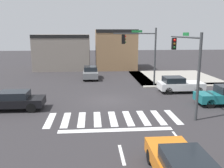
# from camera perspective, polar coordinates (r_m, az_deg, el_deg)

# --- Properties ---
(ground_plane) EXTENTS (120.00, 120.00, 0.00)m
(ground_plane) POSITION_cam_1_polar(r_m,az_deg,el_deg) (21.02, -0.85, -3.83)
(ground_plane) COLOR #302D30
(crosswalk_near) EXTENTS (8.79, 2.97, 0.01)m
(crosswalk_near) POSITION_cam_1_polar(r_m,az_deg,el_deg) (16.75, 0.19, -7.97)
(crosswalk_near) COLOR silver
(crosswalk_near) RESTS_ON ground_plane
(bike_detector_marking) EXTENTS (1.13, 1.13, 0.01)m
(bike_detector_marking) POSITION_cam_1_polar(r_m,az_deg,el_deg) (13.40, 10.77, -13.44)
(bike_detector_marking) COLOR yellow
(bike_detector_marking) RESTS_ON ground_plane
(curb_corner_northeast) EXTENTS (10.00, 10.60, 0.15)m
(curb_corner_northeast) POSITION_cam_1_polar(r_m,az_deg,el_deg) (31.70, 13.47, 1.33)
(curb_corner_northeast) COLOR #9E998E
(curb_corner_northeast) RESTS_ON ground_plane
(storefront_row) EXTENTS (15.50, 6.48, 6.10)m
(storefront_row) POSITION_cam_1_polar(r_m,az_deg,el_deg) (39.43, -5.64, 7.70)
(storefront_row) COLOR gray
(storefront_row) RESTS_ON ground_plane
(traffic_signal_northeast) EXTENTS (4.50, 0.32, 6.15)m
(traffic_signal_northeast) POSITION_cam_1_polar(r_m,az_deg,el_deg) (26.13, 6.82, 8.38)
(traffic_signal_northeast) COLOR #383A3D
(traffic_signal_northeast) RESTS_ON ground_plane
(traffic_signal_southeast) EXTENTS (0.32, 5.87, 5.68)m
(traffic_signal_southeast) POSITION_cam_1_polar(r_m,az_deg,el_deg) (18.57, 16.78, 6.21)
(traffic_signal_southeast) COLOR #383A3D
(traffic_signal_southeast) RESTS_ON ground_plane
(car_white) EXTENTS (4.23, 1.94, 1.50)m
(car_white) POSITION_cam_1_polar(r_m,az_deg,el_deg) (24.67, 15.23, -0.10)
(car_white) COLOR white
(car_white) RESTS_ON ground_plane
(car_black) EXTENTS (4.78, 1.84, 1.41)m
(car_black) POSITION_cam_1_polar(r_m,az_deg,el_deg) (19.84, -22.08, -3.51)
(car_black) COLOR black
(car_black) RESTS_ON ground_plane
(car_gray) EXTENTS (1.79, 4.16, 1.52)m
(car_gray) POSITION_cam_1_polar(r_m,az_deg,el_deg) (30.84, -4.95, 2.64)
(car_gray) COLOR slate
(car_gray) RESTS_ON ground_plane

